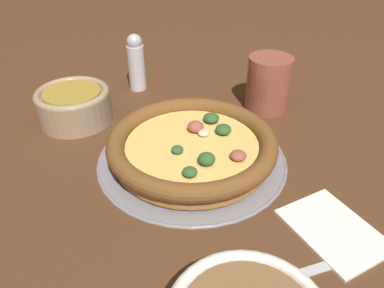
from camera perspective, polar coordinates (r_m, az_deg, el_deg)
ground_plane at (r=0.60m, az=0.00°, el=-2.30°), size 3.00×3.00×0.00m
pizza_tray at (r=0.60m, az=0.00°, el=-2.06°), size 0.30×0.30×0.01m
pizza at (r=0.58m, az=0.05°, el=-0.19°), size 0.27×0.27×0.04m
bowl_near at (r=0.72m, az=-17.57°, el=5.83°), size 0.13×0.13×0.06m
drinking_cup at (r=0.73m, az=11.55°, el=9.01°), size 0.08×0.08×0.10m
napkin at (r=0.51m, az=20.80°, el=-11.99°), size 0.13×0.10×0.01m
fork at (r=0.48m, az=20.39°, el=-16.78°), size 0.03×0.16×0.00m
pepper_shaker at (r=0.80m, az=-8.52°, el=12.21°), size 0.04×0.04×0.12m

